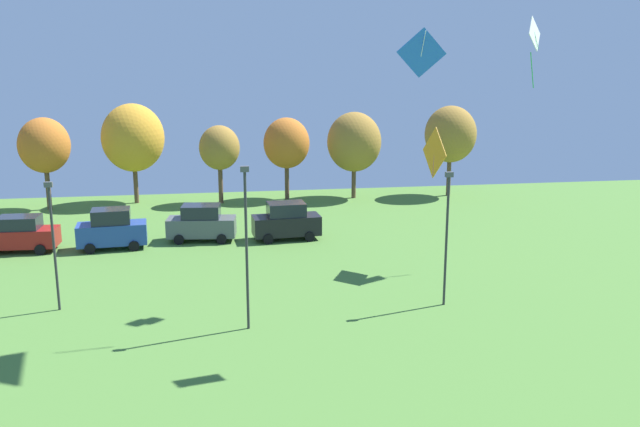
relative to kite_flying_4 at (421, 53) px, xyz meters
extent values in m
cube|color=blue|center=(0.00, 0.00, 0.00)|extent=(1.92, 0.51, 1.88)
cylinder|color=white|center=(0.00, -0.02, 0.00)|extent=(0.11, 0.64, 1.65)
cube|color=white|center=(9.63, 10.45, 1.11)|extent=(1.35, 1.44, 1.91)
cylinder|color=green|center=(9.63, 10.43, 1.11)|extent=(0.47, 0.30, 1.70)
cylinder|color=green|center=(9.63, 10.45, -0.85)|extent=(0.30, 0.21, 1.96)
cube|color=orange|center=(3.92, 9.68, -5.22)|extent=(0.44, 2.79, 2.81)
cylinder|color=purple|center=(3.92, 9.66, -5.22)|extent=(0.13, 0.04, 2.56)
cube|color=maroon|center=(-19.73, 16.43, -10.81)|extent=(4.43, 1.95, 1.10)
cube|color=#1E232D|center=(-19.73, 16.43, -9.87)|extent=(2.46, 1.73, 0.77)
cylinder|color=black|center=(-18.41, 15.49, -11.36)|extent=(0.65, 0.24, 0.64)
cylinder|color=black|center=(-18.34, 17.26, -11.36)|extent=(0.65, 0.24, 0.64)
cylinder|color=black|center=(-21.05, 17.37, -11.36)|extent=(0.65, 0.24, 0.64)
cube|color=#234299|center=(-14.31, 16.23, -10.72)|extent=(4.27, 2.11, 1.28)
cube|color=#1E232D|center=(-14.31, 16.23, -9.63)|extent=(2.40, 1.81, 0.90)
cylinder|color=black|center=(-12.96, 15.45, -11.36)|extent=(0.66, 0.27, 0.64)
cylinder|color=black|center=(-13.11, 17.22, -11.36)|extent=(0.66, 0.27, 0.64)
cylinder|color=black|center=(-15.51, 15.24, -11.36)|extent=(0.66, 0.27, 0.64)
cylinder|color=black|center=(-15.66, 17.01, -11.36)|extent=(0.66, 0.27, 0.64)
cube|color=#4C5156|center=(-8.89, 17.27, -10.77)|extent=(4.49, 2.25, 1.20)
cube|color=#1E232D|center=(-8.89, 17.27, -9.75)|extent=(2.54, 1.89, 0.84)
cylinder|color=black|center=(-7.67, 16.23, -11.36)|extent=(0.66, 0.29, 0.64)
cylinder|color=black|center=(-7.46, 18.00, -11.36)|extent=(0.66, 0.29, 0.64)
cylinder|color=black|center=(-10.32, 16.54, -11.36)|extent=(0.66, 0.29, 0.64)
cylinder|color=black|center=(-10.12, 18.30, -11.36)|extent=(0.66, 0.29, 0.64)
cube|color=black|center=(-3.47, 16.79, -10.74)|extent=(4.45, 2.14, 1.24)
cube|color=#1E232D|center=(-3.47, 16.79, -9.69)|extent=(2.49, 1.86, 0.87)
cylinder|color=black|center=(-2.07, 15.97, -11.36)|extent=(0.65, 0.27, 0.64)
cylinder|color=black|center=(-2.20, 17.81, -11.36)|extent=(0.65, 0.27, 0.64)
cylinder|color=black|center=(-4.75, 15.78, -11.36)|extent=(0.65, 0.27, 0.64)
cylinder|color=black|center=(-4.88, 17.61, -11.36)|extent=(0.65, 0.27, 0.64)
cylinder|color=#2D2D33|center=(-15.34, 5.84, -8.77)|extent=(0.12, 0.12, 5.84)
cube|color=#4C4C51|center=(-15.34, 5.84, -5.73)|extent=(0.36, 0.20, 0.24)
cylinder|color=#2D2D33|center=(-6.72, 2.21, -8.23)|extent=(0.12, 0.12, 6.91)
cube|color=#4C4C51|center=(-6.72, 2.21, -4.66)|extent=(0.36, 0.20, 0.24)
cylinder|color=#2D2D33|center=(2.65, 3.69, -8.60)|extent=(0.12, 0.12, 6.18)
cube|color=#4C4C51|center=(2.65, 3.69, -5.39)|extent=(0.36, 0.20, 0.24)
cylinder|color=brown|center=(-20.73, 28.55, -9.91)|extent=(0.36, 0.36, 3.55)
ellipsoid|color=#BC6623|center=(-20.73, 28.55, -6.69)|extent=(3.85, 3.85, 4.24)
cylinder|color=brown|center=(-14.28, 29.95, -9.96)|extent=(0.36, 0.36, 3.45)
ellipsoid|color=gold|center=(-14.28, 29.95, -6.39)|extent=(4.92, 4.92, 5.42)
cylinder|color=brown|center=(-7.50, 28.80, -10.03)|extent=(0.36, 0.36, 3.30)
ellipsoid|color=olive|center=(-7.50, 28.80, -7.17)|extent=(3.23, 3.23, 3.56)
cylinder|color=brown|center=(-2.03, 29.64, -10.06)|extent=(0.36, 0.36, 3.26)
ellipsoid|color=#BC6623|center=(-2.03, 29.64, -7.01)|extent=(3.79, 3.79, 4.17)
cylinder|color=brown|center=(3.55, 29.20, -10.17)|extent=(0.36, 0.36, 3.04)
ellipsoid|color=olive|center=(3.55, 29.20, -6.97)|extent=(4.49, 4.49, 4.93)
cylinder|color=brown|center=(11.76, 28.94, -9.87)|extent=(0.36, 0.36, 3.63)
ellipsoid|color=olive|center=(11.76, 28.94, -6.44)|extent=(4.33, 4.33, 4.76)
camera|label=1|loc=(-7.94, -25.54, -0.19)|focal=38.00mm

